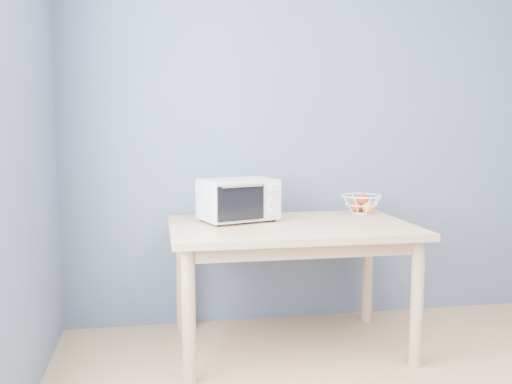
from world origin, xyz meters
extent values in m
cube|color=slate|center=(0.00, 2.25, 1.30)|extent=(4.00, 0.01, 2.60)
cube|color=tan|center=(-0.62, 1.70, 0.73)|extent=(1.40, 0.90, 0.04)
cylinder|color=tan|center=(-1.24, 1.33, 0.35)|extent=(0.07, 0.07, 0.71)
cylinder|color=tan|center=(0.00, 1.33, 0.35)|extent=(0.07, 0.07, 0.71)
cylinder|color=tan|center=(-1.24, 2.07, 0.35)|extent=(0.07, 0.07, 0.71)
cylinder|color=tan|center=(0.00, 2.07, 0.35)|extent=(0.07, 0.07, 0.71)
cube|color=beige|center=(-0.91, 1.85, 0.88)|extent=(0.50, 0.41, 0.24)
cube|color=black|center=(-0.96, 1.83, 0.88)|extent=(0.34, 0.33, 0.19)
cube|color=black|center=(-0.92, 1.69, 0.88)|extent=(0.28, 0.10, 0.20)
cylinder|color=silver|center=(-0.91, 1.68, 0.98)|extent=(0.25, 0.10, 0.01)
cube|color=beige|center=(-0.72, 1.77, 0.88)|extent=(0.11, 0.04, 0.22)
cylinder|color=black|center=(-1.05, 1.69, 0.76)|extent=(0.02, 0.02, 0.01)
cylinder|color=black|center=(-0.70, 1.81, 0.76)|extent=(0.02, 0.02, 0.01)
cylinder|color=black|center=(-1.12, 1.90, 0.76)|extent=(0.02, 0.02, 0.01)
cylinder|color=black|center=(-0.77, 2.01, 0.76)|extent=(0.02, 0.02, 0.01)
cylinder|color=silver|center=(-0.72, 1.76, 0.95)|extent=(0.04, 0.03, 0.04)
cylinder|color=silver|center=(-0.72, 1.76, 0.88)|extent=(0.04, 0.03, 0.04)
cylinder|color=silver|center=(-0.72, 1.76, 0.82)|extent=(0.04, 0.03, 0.04)
torus|color=white|center=(-0.08, 2.00, 0.87)|extent=(0.29, 0.29, 0.01)
torus|color=white|center=(-0.08, 2.00, 0.81)|extent=(0.23, 0.23, 0.01)
torus|color=white|center=(-0.08, 2.00, 0.76)|extent=(0.14, 0.14, 0.01)
sphere|color=red|center=(-0.12, 2.01, 0.80)|extent=(0.08, 0.08, 0.08)
sphere|color=orange|center=(-0.04, 1.98, 0.79)|extent=(0.08, 0.08, 0.08)
sphere|color=#ED8D5C|center=(-0.08, 2.05, 0.79)|extent=(0.08, 0.08, 0.08)
sphere|color=red|center=(-0.07, 1.99, 0.85)|extent=(0.08, 0.08, 0.08)
camera|label=1|loc=(-1.40, -1.49, 1.32)|focal=40.00mm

